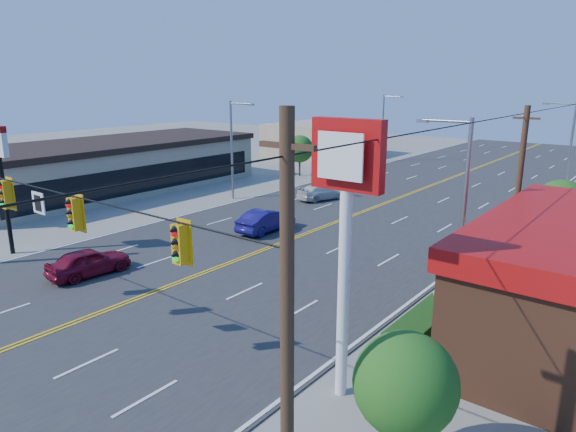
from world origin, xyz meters
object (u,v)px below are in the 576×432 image
Objects in this scene: car_magenta at (89,263)px; car_white at (321,193)px; signal_span at (22,213)px; kfc_pylon at (346,206)px; pizza_hut_sign at (0,163)px; car_blue at (266,221)px; car_silver at (328,175)px.

car_magenta reaches higher than car_white.
kfc_pylon is (11.12, 4.00, 1.16)m from signal_span.
kfc_pylon reaches higher than pizza_hut_sign.
pizza_hut_sign is at bearing 53.72° from car_blue.
car_silver is (-8.94, 33.33, -4.27)m from signal_span.
car_magenta is (-4.20, 4.75, -4.19)m from signal_span.
car_magenta is 11.58m from car_blue.
pizza_hut_sign is 29.75m from car_silver.
car_magenta is at bearing 79.43° from car_blue.
car_silver is at bearing -42.63° from car_white.
kfc_pylon is 1.91× the size of car_silver.
signal_span reaches higher than car_white.
car_white is at bearing -83.24° from car_magenta.
car_silver is at bearing -69.96° from car_blue.
car_magenta is at bearing 75.02° from car_silver.
car_white is (-4.70, 26.02, -4.26)m from signal_span.
car_white is at bearing 125.68° from kfc_pylon.
car_magenta reaches higher than car_silver.
car_silver is at bearing 124.36° from kfc_pylon.
car_silver is (-6.64, 17.16, -0.11)m from car_blue.
car_silver is at bearing 86.21° from pizza_hut_sign.
pizza_hut_sign is at bearing 180.00° from kfc_pylon.
signal_span is 5.98× the size of car_magenta.
car_white is at bearing 74.32° from pizza_hut_sign.
signal_span reaches higher than car_magenta.
car_magenta is 21.28m from car_white.
car_magenta is 0.94× the size of car_white.
signal_span is 5.52× the size of car_blue.
pizza_hut_sign is 1.54× the size of car_silver.
car_magenta is at bearing 6.42° from pizza_hut_sign.
kfc_pylon is 16.25m from car_magenta.
signal_span is 34.77m from car_silver.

